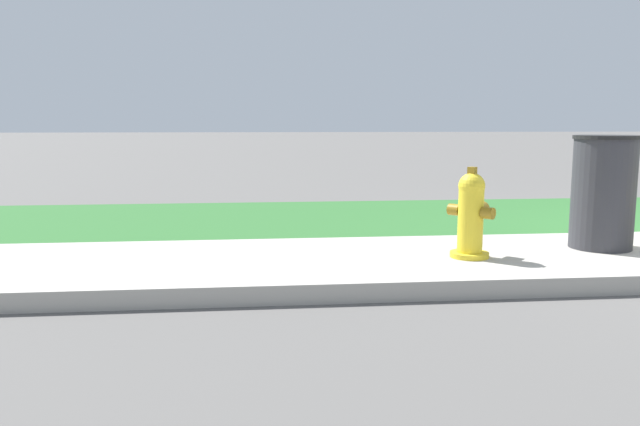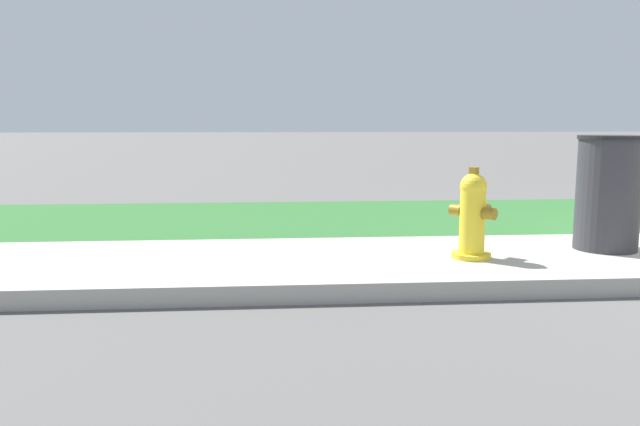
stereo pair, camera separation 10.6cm
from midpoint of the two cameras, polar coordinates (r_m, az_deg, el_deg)
fire_hydrant_mid_block at (r=4.92m, az=14.40°, el=-0.23°), size 0.34×0.35×0.71m
trash_bin at (r=5.62m, az=25.33°, el=1.63°), size 0.52×0.52×0.94m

